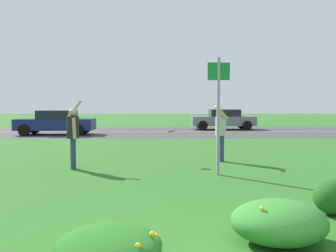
{
  "coord_description": "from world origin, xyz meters",
  "views": [
    {
      "loc": [
        -0.74,
        -2.89,
        1.79
      ],
      "look_at": [
        -0.54,
        6.6,
        1.24
      ],
      "focal_mm": 39.77,
      "sensor_mm": 36.0,
      "label": 1
    }
  ],
  "objects_px": {
    "frisbee_red": "(172,131)",
    "car_gray_center_left": "(223,119)",
    "person_thrower_dark_shirt": "(73,133)",
    "sign_post_near_path": "(218,105)",
    "person_catcher_red_cap_gray_shirt": "(221,130)",
    "car_navy_center_right": "(56,122)"
  },
  "relations": [
    {
      "from": "sign_post_near_path",
      "to": "car_gray_center_left",
      "type": "distance_m",
      "value": 17.63
    },
    {
      "from": "car_navy_center_right",
      "to": "sign_post_near_path",
      "type": "bearing_deg",
      "value": -59.18
    },
    {
      "from": "person_catcher_red_cap_gray_shirt",
      "to": "car_gray_center_left",
      "type": "xyz_separation_m",
      "value": [
        2.66,
        15.07,
        -0.25
      ]
    },
    {
      "from": "car_gray_center_left",
      "to": "car_navy_center_right",
      "type": "distance_m",
      "value": 11.64
    },
    {
      "from": "person_thrower_dark_shirt",
      "to": "sign_post_near_path",
      "type": "bearing_deg",
      "value": -13.46
    },
    {
      "from": "car_gray_center_left",
      "to": "sign_post_near_path",
      "type": "bearing_deg",
      "value": -100.1
    },
    {
      "from": "frisbee_red",
      "to": "car_gray_center_left",
      "type": "xyz_separation_m",
      "value": [
        4.21,
        15.56,
        -0.25
      ]
    },
    {
      "from": "person_thrower_dark_shirt",
      "to": "car_navy_center_right",
      "type": "distance_m",
      "value": 12.51
    },
    {
      "from": "car_gray_center_left",
      "to": "car_navy_center_right",
      "type": "bearing_deg",
      "value": -157.4
    },
    {
      "from": "person_catcher_red_cap_gray_shirt",
      "to": "frisbee_red",
      "type": "distance_m",
      "value": 1.63
    },
    {
      "from": "sign_post_near_path",
      "to": "person_catcher_red_cap_gray_shirt",
      "type": "xyz_separation_m",
      "value": [
        0.43,
        2.25,
        -0.8
      ]
    },
    {
      "from": "person_catcher_red_cap_gray_shirt",
      "to": "frisbee_red",
      "type": "bearing_deg",
      "value": -162.49
    },
    {
      "from": "frisbee_red",
      "to": "person_thrower_dark_shirt",
      "type": "bearing_deg",
      "value": -163.26
    },
    {
      "from": "sign_post_near_path",
      "to": "frisbee_red",
      "type": "distance_m",
      "value": 2.23
    },
    {
      "from": "person_thrower_dark_shirt",
      "to": "frisbee_red",
      "type": "height_order",
      "value": "person_thrower_dark_shirt"
    },
    {
      "from": "frisbee_red",
      "to": "car_navy_center_right",
      "type": "height_order",
      "value": "car_navy_center_right"
    },
    {
      "from": "person_thrower_dark_shirt",
      "to": "person_catcher_red_cap_gray_shirt",
      "type": "distance_m",
      "value": 4.51
    },
    {
      "from": "person_catcher_red_cap_gray_shirt",
      "to": "person_thrower_dark_shirt",
      "type": "bearing_deg",
      "value": -162.98
    },
    {
      "from": "sign_post_near_path",
      "to": "car_navy_center_right",
      "type": "distance_m",
      "value": 15.0
    },
    {
      "from": "person_thrower_dark_shirt",
      "to": "person_catcher_red_cap_gray_shirt",
      "type": "relative_size",
      "value": 1.09
    },
    {
      "from": "car_gray_center_left",
      "to": "car_navy_center_right",
      "type": "xyz_separation_m",
      "value": [
        -10.75,
        -4.47,
        0.0
      ]
    },
    {
      "from": "frisbee_red",
      "to": "car_navy_center_right",
      "type": "bearing_deg",
      "value": 120.53
    }
  ]
}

